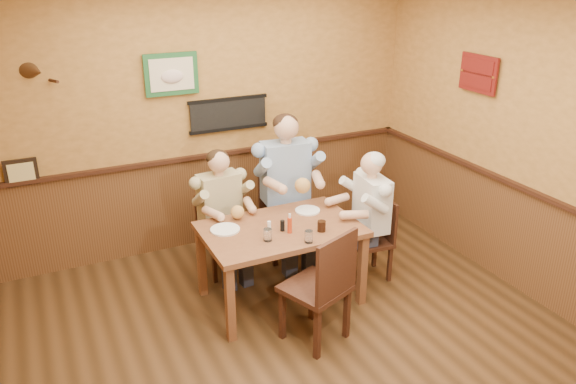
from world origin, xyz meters
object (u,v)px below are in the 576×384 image
object	(u,v)px
diner_tan_shirt	(220,219)
salt_shaker	(269,226)
dining_table	(281,236)
diner_white_elder	(371,223)
chair_back_left	(221,235)
chair_right_end	(370,239)
diner_blue_polo	(285,195)
water_glass_left	(268,235)
water_glass_mid	(309,237)
chair_near_side	(315,285)
chair_back_right	(285,213)
hot_sauce_bottle	(290,224)
pepper_shaker	(282,226)
cola_tumbler	(322,226)

from	to	relation	value
diner_tan_shirt	salt_shaker	world-z (taller)	diner_tan_shirt
dining_table	diner_white_elder	size ratio (longest dim) A/B	1.18
diner_tan_shirt	dining_table	bearing A→B (deg)	-70.71
chair_back_left	diner_tan_shirt	distance (m)	0.18
chair_right_end	diner_blue_polo	distance (m)	0.99
diner_blue_polo	diner_white_elder	bearing A→B (deg)	-49.10
water_glass_left	water_glass_mid	bearing A→B (deg)	-30.39
chair_near_side	diner_blue_polo	distance (m)	1.49
chair_back_right	diner_white_elder	size ratio (longest dim) A/B	0.83
chair_right_end	hot_sauce_bottle	xyz separation A→B (m)	(-0.94, -0.13, 0.42)
diner_tan_shirt	chair_right_end	bearing A→B (deg)	-34.74
chair_back_right	pepper_shaker	xyz separation A→B (m)	(-0.42, -0.84, 0.31)
diner_tan_shirt	salt_shaker	bearing A→B (deg)	-79.15
diner_white_elder	water_glass_mid	world-z (taller)	diner_white_elder
chair_back_left	pepper_shaker	size ratio (longest dim) A/B	8.26
chair_back_left	chair_back_right	distance (m)	0.74
hot_sauce_bottle	pepper_shaker	xyz separation A→B (m)	(-0.04, 0.06, -0.03)
water_glass_left	chair_back_right	bearing A→B (deg)	57.16
chair_back_left	cola_tumbler	xyz separation A→B (m)	(0.62, -0.94, 0.39)
diner_blue_polo	water_glass_mid	size ratio (longest dim) A/B	13.14
diner_tan_shirt	cola_tumbler	bearing A→B (deg)	-62.16
salt_shaker	water_glass_left	bearing A→B (deg)	-117.23
water_glass_mid	cola_tumbler	distance (m)	0.24
chair_back_left	salt_shaker	bearing A→B (deg)	-79.15
water_glass_left	chair_near_side	bearing A→B (deg)	-65.10
dining_table	cola_tumbler	world-z (taller)	cola_tumbler
salt_shaker	pepper_shaker	xyz separation A→B (m)	(0.10, -0.06, 0.01)
water_glass_left	diner_blue_polo	bearing A→B (deg)	57.16
chair_right_end	pepper_shaker	bearing A→B (deg)	-80.80
water_glass_mid	salt_shaker	bearing A→B (deg)	120.05
diner_blue_polo	salt_shaker	bearing A→B (deg)	-119.04
dining_table	diner_white_elder	world-z (taller)	diner_white_elder
diner_tan_shirt	chair_back_right	bearing A→B (deg)	-1.75
chair_near_side	diner_blue_polo	world-z (taller)	diner_blue_polo
chair_right_end	chair_back_right	bearing A→B (deg)	-138.82
diner_blue_polo	water_glass_left	bearing A→B (deg)	-117.81
dining_table	pepper_shaker	xyz separation A→B (m)	(-0.02, -0.08, 0.14)
chair_right_end	salt_shaker	distance (m)	1.14
chair_right_end	water_glass_mid	distance (m)	1.02
dining_table	diner_tan_shirt	world-z (taller)	diner_tan_shirt
water_glass_left	cola_tumbler	world-z (taller)	water_glass_left
chair_back_left	diner_blue_polo	distance (m)	0.79
chair_near_side	pepper_shaker	world-z (taller)	chair_near_side
diner_blue_polo	hot_sauce_bottle	distance (m)	0.99
hot_sauce_bottle	chair_right_end	bearing A→B (deg)	7.79
diner_white_elder	diner_blue_polo	bearing A→B (deg)	-138.82
diner_tan_shirt	hot_sauce_bottle	world-z (taller)	diner_tan_shirt
diner_tan_shirt	water_glass_mid	world-z (taller)	diner_tan_shirt
diner_blue_polo	diner_white_elder	distance (m)	0.96
chair_right_end	diner_blue_polo	xyz separation A→B (m)	(-0.56, 0.77, 0.29)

